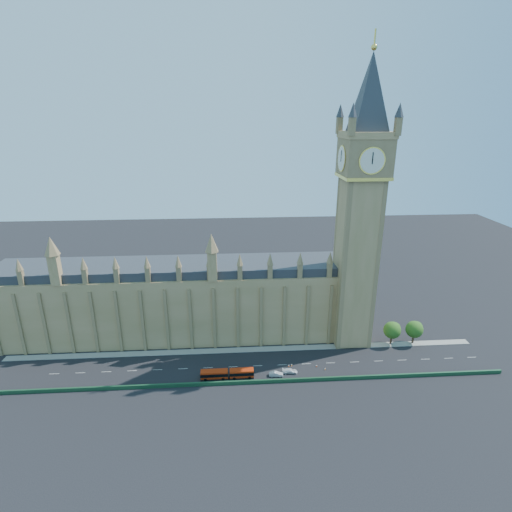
{
  "coord_description": "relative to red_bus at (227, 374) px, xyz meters",
  "views": [
    {
      "loc": [
        -3.89,
        -109.72,
        76.32
      ],
      "look_at": [
        4.14,
        10.0,
        34.2
      ],
      "focal_mm": 28.0,
      "sensor_mm": 36.0,
      "label": 1
    }
  ],
  "objects": [
    {
      "name": "red_bus",
      "position": [
        0.0,
        0.0,
        0.0
      ],
      "size": [
        16.34,
        2.66,
        2.78
      ],
      "rotation": [
        0.0,
        0.0,
        0.0
      ],
      "color": "#AF280B",
      "rests_on": "ground"
    },
    {
      "name": "car_grey",
      "position": [
        3.8,
        0.18,
        -0.66
      ],
      "size": [
        4.86,
        2.34,
        1.6
      ],
      "primitive_type": "imported",
      "rotation": [
        0.0,
        0.0,
        1.47
      ],
      "color": "#45484D",
      "rests_on": "ground"
    },
    {
      "name": "car_white",
      "position": [
        19.67,
        1.2,
        -0.77
      ],
      "size": [
        4.91,
        2.29,
        1.39
      ],
      "primitive_type": "imported",
      "rotation": [
        0.0,
        0.0,
        1.5
      ],
      "color": "silver",
      "rests_on": "ground"
    },
    {
      "name": "cone_c",
      "position": [
        28.73,
        3.97,
        -1.13
      ],
      "size": [
        0.5,
        0.5,
        0.66
      ],
      "rotation": [
        0.0,
        0.0,
        0.21
      ],
      "color": "black",
      "rests_on": "ground"
    },
    {
      "name": "bridge_parapet",
      "position": [
        5.8,
        -3.32,
        -0.86
      ],
      "size": [
        160.0,
        0.6,
        1.2
      ],
      "primitive_type": "cube",
      "color": "#1E4C2D",
      "rests_on": "ground"
    },
    {
      "name": "palace_westminster",
      "position": [
        -19.2,
        27.68,
        12.4
      ],
      "size": [
        120.0,
        20.0,
        28.0
      ],
      "color": "olive",
      "rests_on": "ground"
    },
    {
      "name": "cone_a",
      "position": [
        31.1,
        2.12,
        -1.15
      ],
      "size": [
        0.47,
        0.47,
        0.63
      ],
      "rotation": [
        0.0,
        0.0,
        0.2
      ],
      "color": "black",
      "rests_on": "ground"
    },
    {
      "name": "kerb_north",
      "position": [
        5.8,
        15.18,
        -1.38
      ],
      "size": [
        160.0,
        3.0,
        0.16
      ],
      "primitive_type": "cube",
      "color": "gray",
      "rests_on": "ground"
    },
    {
      "name": "elizabeth_tower",
      "position": [
        43.8,
        19.67,
        53.1
      ],
      "size": [
        20.59,
        20.59,
        105.0
      ],
      "color": "olive",
      "rests_on": "ground"
    },
    {
      "name": "cone_d",
      "position": [
        20.76,
        4.95,
        -1.15
      ],
      "size": [
        0.51,
        0.51,
        0.63
      ],
      "rotation": [
        0.0,
        0.0,
        -0.36
      ],
      "color": "black",
      "rests_on": "ground"
    },
    {
      "name": "cone_b",
      "position": [
        19.8,
        4.6,
        -1.13
      ],
      "size": [
        0.54,
        0.54,
        0.68
      ],
      "rotation": [
        0.0,
        0.0,
        -0.32
      ],
      "color": "black",
      "rests_on": "ground"
    },
    {
      "name": "tree_east_far",
      "position": [
        66.02,
        15.76,
        4.18
      ],
      "size": [
        6.0,
        6.0,
        8.5
      ],
      "color": "#382619",
      "rests_on": "ground"
    },
    {
      "name": "tree_east_near",
      "position": [
        58.02,
        15.76,
        4.18
      ],
      "size": [
        6.0,
        6.0,
        8.5
      ],
      "color": "#382619",
      "rests_on": "ground"
    },
    {
      "name": "ground",
      "position": [
        5.8,
        5.68,
        -1.46
      ],
      "size": [
        400.0,
        400.0,
        0.0
      ],
      "primitive_type": "plane",
      "color": "black",
      "rests_on": "ground"
    },
    {
      "name": "car_silver",
      "position": [
        15.13,
        -0.08,
        -0.74
      ],
      "size": [
        4.51,
        2.0,
        1.44
      ],
      "primitive_type": "imported",
      "rotation": [
        0.0,
        0.0,
        1.46
      ],
      "color": "#AEB2B7",
      "rests_on": "ground"
    }
  ]
}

